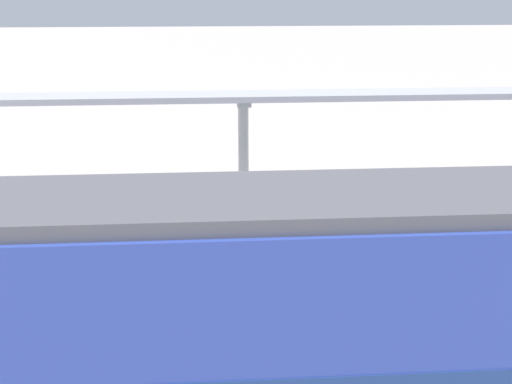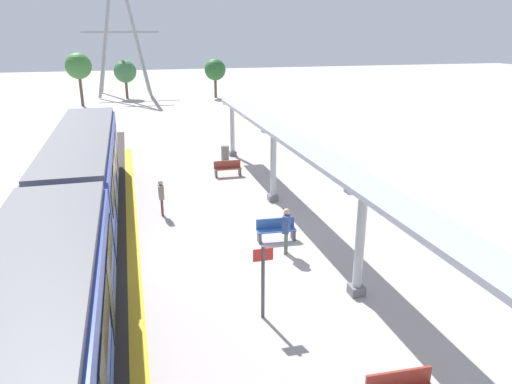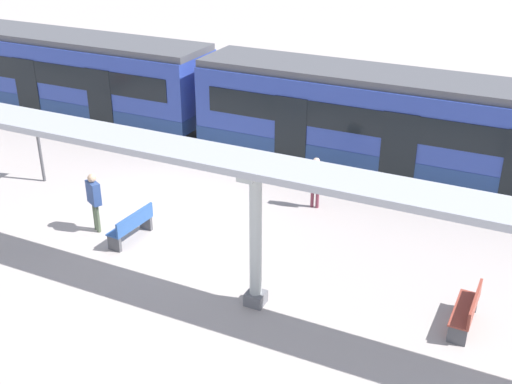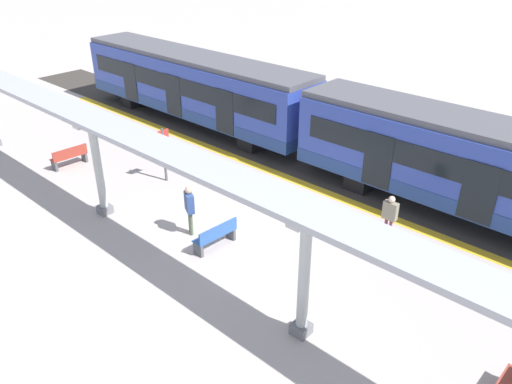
{
  "view_description": "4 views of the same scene",
  "coord_description": "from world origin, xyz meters",
  "px_view_note": "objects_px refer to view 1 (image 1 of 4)",
  "views": [
    {
      "loc": [
        -14.67,
        5.41,
        6.44
      ],
      "look_at": [
        -0.29,
        4.3,
        1.96
      ],
      "focal_mm": 47.91,
      "sensor_mm": 36.0,
      "label": 1
    },
    {
      "loc": [
        -3.11,
        -15.98,
        7.66
      ],
      "look_at": [
        1.19,
        0.09,
        2.02
      ],
      "focal_mm": 33.36,
      "sensor_mm": 36.0,
      "label": 2
    },
    {
      "loc": [
        14.32,
        9.8,
        8.89
      ],
      "look_at": [
        1.39,
        3.52,
        1.94
      ],
      "focal_mm": 45.31,
      "sensor_mm": 36.0,
      "label": 3
    },
    {
      "loc": [
        10.9,
        9.93,
        9.09
      ],
      "look_at": [
        0.32,
        0.25,
        1.41
      ],
      "focal_mm": 35.34,
      "sensor_mm": 36.0,
      "label": 4
    }
  ],
  "objects_px": {
    "passenger_waiting_near_edge": "(287,263)",
    "passenger_by_the_benches": "(456,194)",
    "train_far_carriage": "(186,298)",
    "bench_near_end": "(68,228)",
    "canopy_pillar_third": "(244,162)",
    "bench_mid_platform": "(410,218)"
  },
  "relations": [
    {
      "from": "passenger_waiting_near_edge",
      "to": "passenger_by_the_benches",
      "type": "height_order",
      "value": "passenger_by_the_benches"
    },
    {
      "from": "passenger_waiting_near_edge",
      "to": "passenger_by_the_benches",
      "type": "distance_m",
      "value": 6.39
    },
    {
      "from": "train_far_carriage",
      "to": "bench_near_end",
      "type": "height_order",
      "value": "train_far_carriage"
    },
    {
      "from": "train_far_carriage",
      "to": "bench_near_end",
      "type": "xyz_separation_m",
      "value": [
        7.12,
        3.17,
        -1.39
      ]
    },
    {
      "from": "bench_near_end",
      "to": "passenger_by_the_benches",
      "type": "xyz_separation_m",
      "value": [
        0.06,
        -10.07,
        0.64
      ]
    },
    {
      "from": "canopy_pillar_third",
      "to": "passenger_waiting_near_edge",
      "type": "relative_size",
      "value": 2.14
    },
    {
      "from": "canopy_pillar_third",
      "to": "passenger_by_the_benches",
      "type": "height_order",
      "value": "canopy_pillar_third"
    },
    {
      "from": "passenger_by_the_benches",
      "to": "passenger_waiting_near_edge",
      "type": "bearing_deg",
      "value": 129.09
    },
    {
      "from": "train_far_carriage",
      "to": "bench_mid_platform",
      "type": "relative_size",
      "value": 9.36
    },
    {
      "from": "bench_mid_platform",
      "to": "bench_near_end",
      "type": "bearing_deg",
      "value": 90.34
    },
    {
      "from": "train_far_carriage",
      "to": "canopy_pillar_third",
      "type": "bearing_deg",
      "value": -9.36
    },
    {
      "from": "passenger_by_the_benches",
      "to": "train_far_carriage",
      "type": "bearing_deg",
      "value": 136.11
    },
    {
      "from": "bench_mid_platform",
      "to": "passenger_by_the_benches",
      "type": "relative_size",
      "value": 0.88
    },
    {
      "from": "bench_near_end",
      "to": "passenger_waiting_near_edge",
      "type": "bearing_deg",
      "value": -127.84
    },
    {
      "from": "train_far_carriage",
      "to": "bench_near_end",
      "type": "distance_m",
      "value": 7.91
    },
    {
      "from": "bench_near_end",
      "to": "passenger_by_the_benches",
      "type": "bearing_deg",
      "value": -89.67
    },
    {
      "from": "passenger_waiting_near_edge",
      "to": "train_far_carriage",
      "type": "bearing_deg",
      "value": 148.31
    },
    {
      "from": "bench_near_end",
      "to": "passenger_waiting_near_edge",
      "type": "xyz_separation_m",
      "value": [
        -3.97,
        -5.11,
        0.56
      ]
    },
    {
      "from": "canopy_pillar_third",
      "to": "bench_near_end",
      "type": "bearing_deg",
      "value": 105.34
    },
    {
      "from": "train_far_carriage",
      "to": "passenger_waiting_near_edge",
      "type": "height_order",
      "value": "train_far_carriage"
    },
    {
      "from": "passenger_by_the_benches",
      "to": "canopy_pillar_third",
      "type": "bearing_deg",
      "value": 77.85
    },
    {
      "from": "passenger_waiting_near_edge",
      "to": "canopy_pillar_third",
      "type": "bearing_deg",
      "value": 6.18
    }
  ]
}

